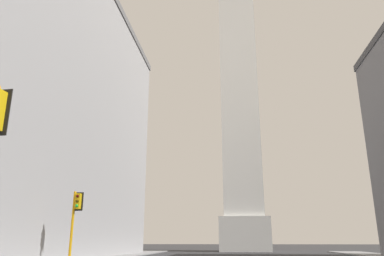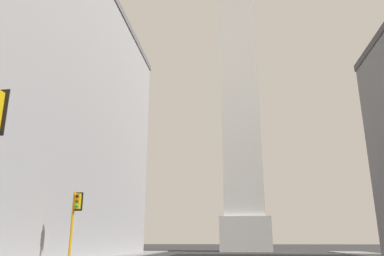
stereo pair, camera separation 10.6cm
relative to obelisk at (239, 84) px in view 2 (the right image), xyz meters
The scene contains 2 objects.
obelisk is the anchor object (origin of this frame).
traffic_light_mid_left 52.93m from the obelisk, 106.87° to the right, with size 0.78×0.50×5.23m.
Camera 2 is at (-1.65, -1.59, 1.82)m, focal length 35.00 mm.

